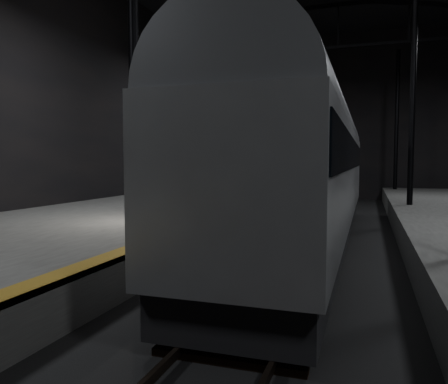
% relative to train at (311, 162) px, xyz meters
% --- Properties ---
extents(ground, '(44.00, 44.00, 0.00)m').
position_rel_train_xyz_m(ground, '(0.00, -1.62, -2.99)').
color(ground, black).
rests_on(ground, ground).
extents(platform_left, '(9.00, 43.80, 1.00)m').
position_rel_train_xyz_m(platform_left, '(-7.50, -1.62, -2.49)').
color(platform_left, '#494947').
rests_on(platform_left, ground).
extents(tactile_strip, '(0.50, 43.80, 0.01)m').
position_rel_train_xyz_m(tactile_strip, '(-3.25, -1.62, -1.99)').
color(tactile_strip, olive).
rests_on(tactile_strip, platform_left).
extents(track, '(2.40, 43.00, 0.24)m').
position_rel_train_xyz_m(track, '(0.00, -1.62, -2.93)').
color(track, '#3F3328').
rests_on(track, ground).
extents(train, '(3.01, 20.08, 5.37)m').
position_rel_train_xyz_m(train, '(0.00, 0.00, 0.00)').
color(train, '#96989E').
rests_on(train, ground).
extents(woman, '(0.64, 0.51, 1.54)m').
position_rel_train_xyz_m(woman, '(-5.63, 0.23, -1.22)').
color(woman, tan).
rests_on(woman, platform_left).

